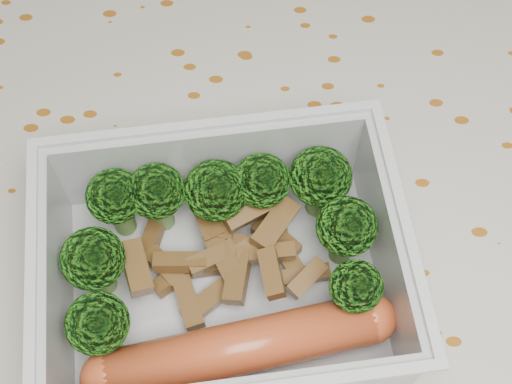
{
  "coord_description": "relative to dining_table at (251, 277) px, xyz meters",
  "views": [
    {
      "loc": [
        0.01,
        -0.18,
        1.15
      ],
      "look_at": [
        0.0,
        0.01,
        0.78
      ],
      "focal_mm": 50.0,
      "sensor_mm": 36.0,
      "label": 1
    }
  ],
  "objects": [
    {
      "name": "lunch_container",
      "position": [
        -0.01,
        -0.04,
        0.11
      ],
      "size": [
        0.21,
        0.18,
        0.07
      ],
      "color": "silver",
      "rests_on": "tablecloth"
    },
    {
      "name": "sausage",
      "position": [
        -0.0,
        -0.08,
        0.11
      ],
      "size": [
        0.17,
        0.06,
        0.03
      ],
      "color": "#BF4B24",
      "rests_on": "lunch_container"
    },
    {
      "name": "meat_pile",
      "position": [
        -0.01,
        -0.03,
        0.11
      ],
      "size": [
        0.12,
        0.08,
        0.03
      ],
      "color": "brown",
      "rests_on": "lunch_container"
    },
    {
      "name": "tablecloth",
      "position": [
        0.0,
        0.0,
        0.05
      ],
      "size": [
        1.46,
        0.96,
        0.19
      ],
      "color": "beige",
      "rests_on": "dining_table"
    },
    {
      "name": "dining_table",
      "position": [
        0.0,
        0.0,
        0.0
      ],
      "size": [
        1.4,
        0.9,
        0.75
      ],
      "color": "brown",
      "rests_on": "ground"
    },
    {
      "name": "broccoli_florets",
      "position": [
        -0.02,
        -0.02,
        0.13
      ],
      "size": [
        0.17,
        0.12,
        0.05
      ],
      "color": "#608C3F",
      "rests_on": "lunch_container"
    }
  ]
}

